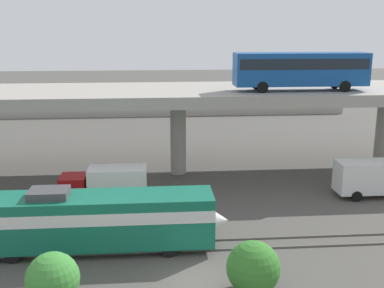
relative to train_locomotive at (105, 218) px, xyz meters
The scene contains 18 objects.
ground_plane 7.15m from the train_locomotive, 36.00° to the right, with size 260.00×260.00×0.00m, color #4C4944.
rail_strip_near 5.95m from the train_locomotive, ahead, with size 110.00×0.12×0.12m, color #59544C.
rail_strip_far 5.95m from the train_locomotive, ahead, with size 110.00×0.12×0.12m, color #59544C.
train_locomotive is the anchor object (origin of this frame).
highway_overpass 17.71m from the train_locomotive, 71.01° to the left, with size 96.00×11.13×8.22m.
transit_bus_on_overpass 22.97m from the train_locomotive, 39.89° to the left, with size 12.00×2.68×3.40m.
service_truck_west 8.19m from the train_locomotive, 94.62° to the left, with size 6.80×2.46×3.04m.
service_truck_east 22.98m from the train_locomotive, 20.77° to the left, with size 6.80×2.46×3.04m.
pier_parking_lot 51.32m from the train_locomotive, 83.84° to the left, with size 56.83×10.61×1.42m, color #9E998E.
parked_car_0 50.15m from the train_locomotive, 85.44° to the left, with size 4.10×1.98×1.50m.
parked_car_1 51.21m from the train_locomotive, 80.02° to the left, with size 4.47×1.89×1.50m.
parked_car_2 50.57m from the train_locomotive, 100.65° to the left, with size 4.12×1.89×1.50m.
parked_car_3 53.10m from the train_locomotive, 102.52° to the left, with size 4.22×1.90×1.50m.
parked_car_4 54.53m from the train_locomotive, 74.66° to the left, with size 4.32×1.91×1.50m.
parked_car_5 55.38m from the train_locomotive, 61.08° to the left, with size 4.31×1.98×1.50m.
harbor_water 74.24m from the train_locomotive, 85.74° to the left, with size 140.00×36.00×0.01m, color #385B7A.
shrub_left 6.31m from the train_locomotive, 109.88° to the right, with size 2.77×2.77×2.77m, color #3B8835.
shrub_right 10.12m from the train_locomotive, 34.40° to the right, with size 2.90×2.90×2.90m, color #337629.
Camera 1 is at (-2.31, -24.29, 13.99)m, focal length 44.46 mm.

